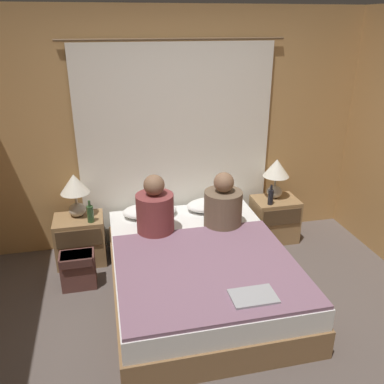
% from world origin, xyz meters
% --- Properties ---
extents(ground_plane, '(16.00, 16.00, 0.00)m').
position_xyz_m(ground_plane, '(0.00, 0.00, 0.00)').
color(ground_plane, '#564C47').
extents(wall_back, '(4.20, 0.06, 2.50)m').
position_xyz_m(wall_back, '(0.00, 1.82, 1.25)').
color(wall_back, tan).
rests_on(wall_back, ground_plane).
extents(curtain_panel, '(2.26, 0.02, 2.19)m').
position_xyz_m(curtain_panel, '(0.00, 1.75, 1.09)').
color(curtain_panel, white).
rests_on(curtain_panel, ground_plane).
extents(bed, '(1.56, 2.03, 0.44)m').
position_xyz_m(bed, '(0.00, 0.68, 0.22)').
color(bed, olive).
rests_on(bed, ground_plane).
extents(nightstand_left, '(0.49, 0.39, 0.50)m').
position_xyz_m(nightstand_left, '(-1.08, 1.48, 0.25)').
color(nightstand_left, '#937047').
rests_on(nightstand_left, ground_plane).
extents(nightstand_right, '(0.49, 0.39, 0.50)m').
position_xyz_m(nightstand_right, '(1.08, 1.48, 0.25)').
color(nightstand_right, '#937047').
rests_on(nightstand_right, ground_plane).
extents(lamp_left, '(0.29, 0.29, 0.45)m').
position_xyz_m(lamp_left, '(-1.08, 1.54, 0.80)').
color(lamp_left, '#B2A899').
rests_on(lamp_left, nightstand_left).
extents(lamp_right, '(0.29, 0.29, 0.45)m').
position_xyz_m(lamp_right, '(1.08, 1.54, 0.80)').
color(lamp_right, '#B2A899').
rests_on(lamp_right, nightstand_right).
extents(pillow_left, '(0.57, 0.34, 0.12)m').
position_xyz_m(pillow_left, '(-0.34, 1.49, 0.50)').
color(pillow_left, white).
rests_on(pillow_left, bed).
extents(pillow_right, '(0.57, 0.34, 0.12)m').
position_xyz_m(pillow_right, '(0.34, 1.49, 0.50)').
color(pillow_right, white).
rests_on(pillow_right, bed).
extents(blanket_on_bed, '(1.50, 1.38, 0.03)m').
position_xyz_m(blanket_on_bed, '(0.00, 0.39, 0.46)').
color(blanket_on_bed, slate).
rests_on(blanket_on_bed, bed).
extents(person_left_in_bed, '(0.36, 0.36, 0.60)m').
position_xyz_m(person_left_in_bed, '(-0.33, 1.11, 0.68)').
color(person_left_in_bed, brown).
rests_on(person_left_in_bed, bed).
extents(person_right_in_bed, '(0.38, 0.38, 0.57)m').
position_xyz_m(person_right_in_bed, '(0.34, 1.11, 0.66)').
color(person_right_in_bed, brown).
rests_on(person_right_in_bed, bed).
extents(beer_bottle_on_left_stand, '(0.07, 0.07, 0.23)m').
position_xyz_m(beer_bottle_on_left_stand, '(-0.95, 1.37, 0.59)').
color(beer_bottle_on_left_stand, '#2D4C28').
rests_on(beer_bottle_on_left_stand, nightstand_left).
extents(beer_bottle_on_right_stand, '(0.06, 0.06, 0.23)m').
position_xyz_m(beer_bottle_on_right_stand, '(0.96, 1.37, 0.59)').
color(beer_bottle_on_right_stand, black).
rests_on(beer_bottle_on_right_stand, nightstand_right).
extents(laptop_on_bed, '(0.34, 0.23, 0.02)m').
position_xyz_m(laptop_on_bed, '(0.22, -0.08, 0.48)').
color(laptop_on_bed, '#9EA0A5').
rests_on(laptop_on_bed, blanket_on_bed).
extents(backpack_on_floor, '(0.32, 0.22, 0.36)m').
position_xyz_m(backpack_on_floor, '(-1.09, 1.02, 0.20)').
color(backpack_on_floor, brown).
rests_on(backpack_on_floor, ground_plane).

